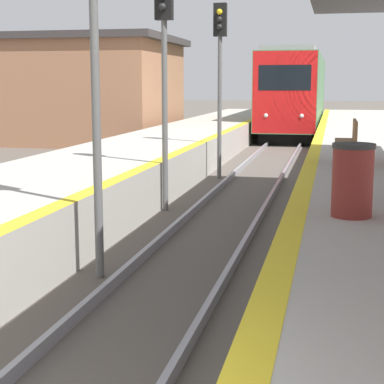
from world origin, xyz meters
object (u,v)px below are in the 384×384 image
signal_mid (164,50)px  signal_far (220,58)px  train (296,93)px  trash_bin (353,180)px  bench (349,141)px  signal_near (94,31)px

signal_mid → signal_far: bearing=86.3°
signal_far → train: bearing=86.6°
train → signal_mid: bearing=-93.5°
trash_bin → signal_far: bearing=109.5°
train → signal_mid: 22.93m
signal_far → signal_mid: bearing=-93.7°
train → signal_mid: size_ratio=3.44×
train → bench: bearing=-83.7°
train → signal_near: size_ratio=3.44×
signal_near → signal_far: size_ratio=1.00×
bench → signal_far: bearing=131.2°
signal_mid → trash_bin: 6.41m
signal_far → bench: (3.51, -4.00, -1.90)m
train → trash_bin: (2.36, -27.68, -0.71)m
signal_mid → bench: 4.36m
train → signal_near: (-1.06, -27.75, 1.20)m
train → bench: 22.11m
signal_near → bench: bearing=58.9°
signal_mid → bench: bearing=13.1°
signal_far → signal_near: bearing=-89.9°
signal_far → trash_bin: 10.49m
signal_far → bench: 5.65m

